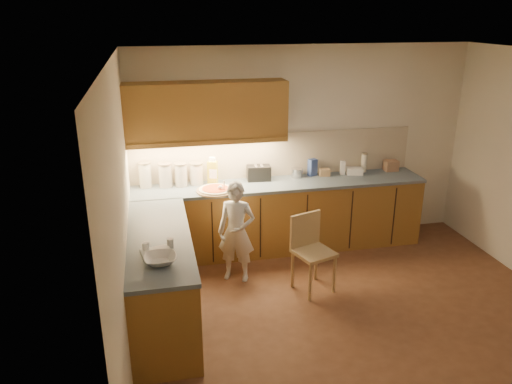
{
  "coord_description": "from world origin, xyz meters",
  "views": [
    {
      "loc": [
        -1.95,
        -4.13,
        2.98
      ],
      "look_at": [
        -0.8,
        1.2,
        1.0
      ],
      "focal_mm": 35.0,
      "sensor_mm": 36.0,
      "label": 1
    }
  ],
  "objects_px": {
    "pizza_on_board": "(216,190)",
    "toaster": "(259,173)",
    "oil_jug": "(213,172)",
    "child": "(236,232)",
    "wooden_chair": "(310,247)"
  },
  "relations": [
    {
      "from": "pizza_on_board",
      "to": "toaster",
      "type": "relative_size",
      "value": 1.48
    },
    {
      "from": "pizza_on_board",
      "to": "oil_jug",
      "type": "distance_m",
      "value": 0.32
    },
    {
      "from": "child",
      "to": "toaster",
      "type": "xyz_separation_m",
      "value": [
        0.45,
        0.83,
        0.42
      ]
    },
    {
      "from": "wooden_chair",
      "to": "oil_jug",
      "type": "bearing_deg",
      "value": 109.82
    },
    {
      "from": "wooden_chair",
      "to": "toaster",
      "type": "height_order",
      "value": "toaster"
    },
    {
      "from": "child",
      "to": "oil_jug",
      "type": "xyz_separation_m",
      "value": [
        -0.16,
        0.8,
        0.48
      ]
    },
    {
      "from": "child",
      "to": "toaster",
      "type": "height_order",
      "value": "child"
    },
    {
      "from": "child",
      "to": "oil_jug",
      "type": "height_order",
      "value": "oil_jug"
    },
    {
      "from": "toaster",
      "to": "oil_jug",
      "type": "bearing_deg",
      "value": -172.55
    },
    {
      "from": "oil_jug",
      "to": "pizza_on_board",
      "type": "bearing_deg",
      "value": -90.86
    },
    {
      "from": "wooden_chair",
      "to": "oil_jug",
      "type": "distance_m",
      "value": 1.6
    },
    {
      "from": "child",
      "to": "wooden_chair",
      "type": "xyz_separation_m",
      "value": [
        0.77,
        -0.37,
        -0.09
      ]
    },
    {
      "from": "wooden_chair",
      "to": "toaster",
      "type": "bearing_deg",
      "value": 86.62
    },
    {
      "from": "toaster",
      "to": "wooden_chair",
      "type": "bearing_deg",
      "value": -70.33
    },
    {
      "from": "oil_jug",
      "to": "toaster",
      "type": "bearing_deg",
      "value": 2.9
    }
  ]
}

